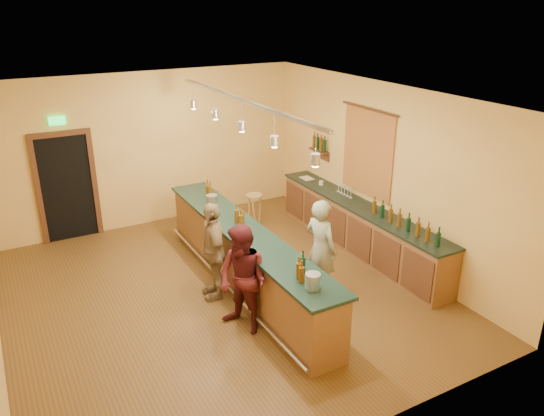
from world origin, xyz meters
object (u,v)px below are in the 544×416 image
bar_stool (254,201)px  customer_b (213,251)px  back_counter (359,228)px  bartender (321,249)px  customer_a (243,280)px  tasting_bar (245,255)px

bar_stool → customer_b: bearing=-130.2°
back_counter → bartender: (-1.55, -0.98, 0.34)m
bartender → customer_a: (-1.50, -0.27, -0.01)m
bartender → bar_stool: bearing=-21.6°
tasting_bar → bartender: 1.27m
tasting_bar → bartender: bartender is taller
tasting_bar → bartender: size_ratio=3.08×
customer_b → bar_stool: size_ratio=2.27×
customer_b → bar_stool: 2.88m
customer_a → back_counter: bearing=89.8°
back_counter → customer_a: size_ratio=2.79×
bartender → back_counter: bearing=-72.6°
customer_a → customer_b: customer_a is taller
bartender → customer_a: size_ratio=1.02×
back_counter → customer_a: customer_a is taller
bartender → customer_a: bearing=85.4°
customer_a → customer_b: size_ratio=1.01×
bartender → bar_stool: bartender is taller
tasting_bar → bar_stool: size_ratio=7.14×
tasting_bar → bar_stool: tasting_bar is taller
customer_a → bar_stool: size_ratio=2.28×
back_counter → customer_b: 3.08m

